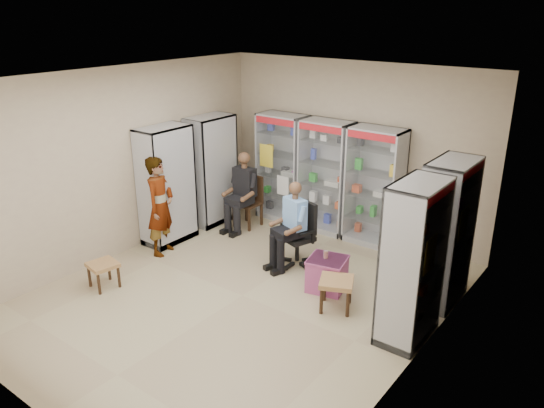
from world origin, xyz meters
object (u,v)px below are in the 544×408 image
Objects in this scene: cabinet_right_near at (413,263)px; standing_man at (160,206)px; cabinet_back_mid at (326,177)px; woven_stool_b at (104,275)px; cabinet_back_right at (374,187)px; cabinet_back_left at (282,167)px; cabinet_left_near at (167,185)px; seated_shopkeeper at (296,227)px; cabinet_right_far at (446,233)px; wooden_chair at (248,202)px; pink_trunk at (327,274)px; cabinet_left_far at (212,170)px; woven_stool_a at (336,294)px; office_chair at (297,234)px.

standing_man is (-4.18, -0.21, -0.18)m from cabinet_right_near.
woven_stool_b is at bearing -110.65° from cabinet_back_mid.
cabinet_back_left is at bearing 180.00° from cabinet_back_right.
cabinet_left_near is 2.37m from seated_shopkeeper.
woven_stool_b is (0.47, -1.71, -0.81)m from cabinet_left_near.
cabinet_right_far is at bearing -23.65° from cabinet_back_mid.
wooden_chair is (-1.20, -0.73, -0.53)m from cabinet_back_mid.
woven_stool_b is (-2.36, -3.74, -0.81)m from cabinet_back_right.
wooden_chair is (-2.15, -0.73, -0.53)m from cabinet_back_right.
cabinet_back_left is 2.13× the size of wooden_chair.
cabinet_back_left is 1.00× the size of cabinet_back_mid.
cabinet_left_near is 3.17m from pink_trunk.
pink_trunk is at bearing -40.74° from cabinet_back_left.
cabinet_left_far is at bearing -161.81° from cabinet_back_right.
wooden_chair is 2.17× the size of woven_stool_a.
wooden_chair is 3.15m from woven_stool_a.
cabinet_back_mid is at bearing 124.23° from office_chair.
seated_shopkeeper is at bearing -75.09° from cabinet_back_mid.
cabinet_back_mid and cabinet_right_near have the same top height.
cabinet_left_near is at bearing -146.76° from office_chair.
wooden_chair is at bearing -148.69° from cabinet_back_mid.
woven_stool_b is (-3.99, -2.61, -0.81)m from cabinet_right_far.
cabinet_right_far is 2.13× the size of wooden_chair.
cabinet_back_left is 1.00× the size of cabinet_left_near.
woven_stool_a is (1.17, -0.78, -0.29)m from office_chair.
standing_man is at bearing 98.33° from woven_stool_b.
cabinet_back_left is 1.97× the size of office_chair.
wooden_chair is 1.75m from office_chair.
cabinet_right_near is 1.28m from woven_stool_a.
cabinet_back_right is at bearing 125.65° from cabinet_left_near.
woven_stool_b is (-0.21, -3.01, -0.28)m from wooden_chair.
standing_man reaches higher than wooden_chair.
cabinet_back_right is 1.62m from office_chair.
cabinet_back_mid is at bearing 0.00° from cabinet_back_left.
cabinet_back_right and cabinet_right_near have the same top height.
cabinet_left_near is 1.97× the size of office_chair.
cabinet_right_near is at bearing -40.84° from cabinet_back_mid.
pink_trunk is 3.22m from woven_stool_b.
woven_stool_a is (2.77, -1.49, -0.25)m from wooden_chair.
woven_stool_b is (-3.99, -1.51, -0.81)m from cabinet_right_near.
cabinet_right_far reaches higher than pink_trunk.
cabinet_back_left is at bearing -31.97° from standing_man.
cabinet_left_far is 5.24× the size of woven_stool_b.
cabinet_back_mid and cabinet_left_far have the same top height.
cabinet_back_mid is 1.50m from wooden_chair.
cabinet_right_near is 4.65m from cabinet_left_far.
office_chair is at bearing 70.20° from cabinet_right_near.
cabinet_right_near is at bearing 0.20° from seated_shopkeeper.
cabinet_back_left is at bearing 57.72° from cabinet_right_near.
cabinet_back_right and cabinet_left_near have the same top height.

